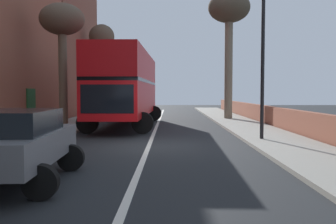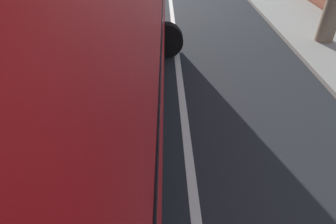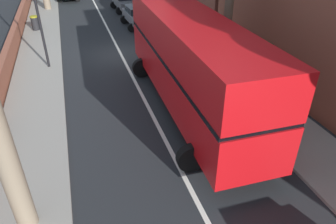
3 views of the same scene
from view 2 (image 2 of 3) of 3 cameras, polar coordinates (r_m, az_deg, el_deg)
double_decker_bus at (r=4.36m, az=-18.59°, el=16.61°), size 3.74×11.43×4.06m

